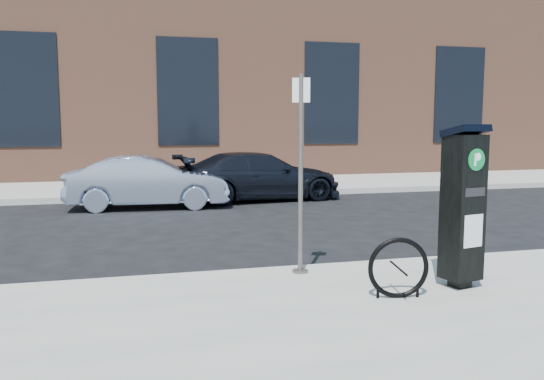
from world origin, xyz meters
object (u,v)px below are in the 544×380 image
object	(u,v)px
sign_pole	(301,176)
car_silver	(148,182)
bike_rack	(398,268)
car_dark	(259,176)
parking_kiosk	(463,205)

from	to	relation	value
sign_pole	car_silver	distance (m)	7.25
bike_rack	car_dark	distance (m)	9.00
bike_rack	car_dark	bearing A→B (deg)	96.38
sign_pole	bike_rack	xyz separation A→B (m)	(0.73, -1.28, -0.91)
car_silver	car_dark	bearing A→B (deg)	-73.11
parking_kiosk	sign_pole	xyz separation A→B (m)	(-1.63, 1.07, 0.27)
car_dark	parking_kiosk	bearing A→B (deg)	176.49
sign_pole	car_dark	distance (m)	7.84
sign_pole	bike_rack	distance (m)	1.73
sign_pole	parking_kiosk	bearing A→B (deg)	-11.35
bike_rack	sign_pole	bearing A→B (deg)	129.44
bike_rack	car_silver	xyz separation A→B (m)	(-2.35, 8.30, 0.14)
sign_pole	car_dark	world-z (taller)	sign_pole
sign_pole	car_dark	xyz separation A→B (m)	(1.26, 7.70, -0.77)
sign_pole	car_silver	xyz separation A→B (m)	(-1.63, 7.02, -0.78)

